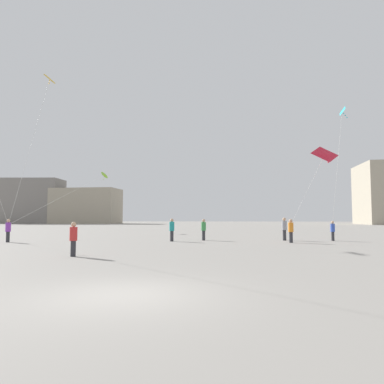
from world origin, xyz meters
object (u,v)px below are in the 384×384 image
object	(u,v)px
person_in_purple	(8,230)
kite_crimson_delta	(325,155)
person_in_red	(73,238)
kite_lime_diamond	(104,175)
person_in_grey	(284,228)
kite_cyan_delta	(342,114)
kite_amber_delta	(49,81)
person_in_teal	(172,229)
person_in_green	(204,229)
person_in_orange	(291,230)
building_left_hall	(28,201)
building_centre_hall	(86,206)
person_in_blue	(333,230)

from	to	relation	value
person_in_purple	kite_crimson_delta	bearing A→B (deg)	-75.55
person_in_red	kite_lime_diamond	size ratio (longest dim) A/B	0.08
person_in_grey	person_in_red	distance (m)	17.56
kite_cyan_delta	kite_crimson_delta	size ratio (longest dim) A/B	1.76
kite_amber_delta	kite_lime_diamond	distance (m)	14.16
kite_cyan_delta	kite_lime_diamond	xyz separation A→B (m)	(-25.33, 14.97, -3.20)
person_in_purple	person_in_teal	world-z (taller)	person_in_teal
person_in_green	kite_crimson_delta	size ratio (longest dim) A/B	0.31
kite_cyan_delta	kite_amber_delta	distance (m)	28.20
kite_crimson_delta	person_in_orange	bearing A→B (deg)	165.53
person_in_teal	building_left_hall	size ratio (longest dim) A/B	0.09
person_in_orange	kite_lime_diamond	bearing A→B (deg)	117.62
person_in_red	kite_crimson_delta	xyz separation A→B (m)	(14.55, 9.48, 5.46)
person_in_teal	person_in_green	bearing A→B (deg)	69.83
kite_crimson_delta	person_in_grey	bearing A→B (deg)	126.83
person_in_orange	building_left_hall	xyz separation A→B (m)	(-62.51, 76.53, 5.70)
building_left_hall	kite_lime_diamond	bearing A→B (deg)	-53.80
person_in_purple	kite_amber_delta	xyz separation A→B (m)	(-1.40, 8.50, 14.75)
person_in_purple	building_left_hall	distance (m)	88.20
person_in_orange	kite_cyan_delta	xyz separation A→B (m)	(5.14, 3.73, 9.60)
person_in_teal	kite_crimson_delta	size ratio (longest dim) A/B	0.32
person_in_red	building_centre_hall	world-z (taller)	building_centre_hall
person_in_red	kite_lime_diamond	world-z (taller)	kite_lime_diamond
person_in_green	kite_crimson_delta	distance (m)	10.78
person_in_purple	kite_cyan_delta	world-z (taller)	kite_cyan_delta
kite_crimson_delta	kite_lime_diamond	xyz separation A→B (m)	(-22.59, 19.32, 0.99)
person_in_red	kite_amber_delta	world-z (taller)	kite_amber_delta
person_in_blue	person_in_purple	world-z (taller)	person_in_purple
person_in_blue	person_in_purple	bearing A→B (deg)	-110.21
person_in_purple	kite_cyan_delta	bearing A→B (deg)	-66.23
kite_amber_delta	kite_lime_diamond	bearing A→B (deg)	79.17
person_in_teal	kite_cyan_delta	bearing A→B (deg)	51.57
person_in_grey	kite_lime_diamond	world-z (taller)	kite_lime_diamond
person_in_green	person_in_grey	world-z (taller)	person_in_grey
person_in_green	person_in_teal	distance (m)	2.77
person_in_orange	person_in_blue	distance (m)	4.42
person_in_blue	kite_cyan_delta	xyz separation A→B (m)	(1.42, 1.34, 9.69)
person_in_blue	kite_cyan_delta	bearing A→B (deg)	105.11
person_in_blue	building_left_hall	xyz separation A→B (m)	(-66.23, 74.14, 5.79)
person_in_blue	person_in_red	size ratio (longest dim) A/B	0.96
person_in_teal	building_centre_hall	bearing A→B (deg)	155.14
person_in_teal	kite_amber_delta	world-z (taller)	kite_amber_delta
building_centre_hall	person_in_blue	bearing A→B (deg)	-57.02
person_in_grey	person_in_purple	size ratio (longest dim) A/B	1.07
person_in_teal	person_in_red	size ratio (longest dim) A/B	1.08
person_in_orange	building_centre_hall	distance (m)	88.79
building_centre_hall	kite_crimson_delta	bearing A→B (deg)	-58.76
person_in_blue	person_in_teal	distance (m)	12.69
kite_amber_delta	building_left_hall	bearing A→B (deg)	120.18
kite_cyan_delta	kite_crimson_delta	bearing A→B (deg)	-122.23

